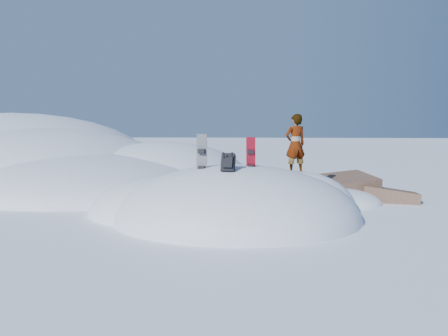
{
  "coord_description": "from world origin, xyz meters",
  "views": [
    {
      "loc": [
        0.31,
        -12.16,
        2.73
      ],
      "look_at": [
        -0.35,
        0.3,
        1.39
      ],
      "focal_mm": 35.0,
      "sensor_mm": 36.0,
      "label": 1
    }
  ],
  "objects_px": {
    "snowboard_red": "(251,161)",
    "snowboard_dark": "(202,162)",
    "backpack": "(228,163)",
    "person": "(295,144)"
  },
  "relations": [
    {
      "from": "snowboard_red",
      "to": "person",
      "type": "height_order",
      "value": "person"
    },
    {
      "from": "backpack",
      "to": "person",
      "type": "bearing_deg",
      "value": 48.77
    },
    {
      "from": "snowboard_dark",
      "to": "person",
      "type": "xyz_separation_m",
      "value": [
        2.67,
        1.06,
        0.43
      ]
    },
    {
      "from": "backpack",
      "to": "snowboard_red",
      "type": "bearing_deg",
      "value": 57.23
    },
    {
      "from": "snowboard_red",
      "to": "snowboard_dark",
      "type": "height_order",
      "value": "snowboard_dark"
    },
    {
      "from": "backpack",
      "to": "snowboard_dark",
      "type": "bearing_deg",
      "value": 149.81
    },
    {
      "from": "snowboard_red",
      "to": "backpack",
      "type": "distance_m",
      "value": 0.92
    },
    {
      "from": "snowboard_red",
      "to": "snowboard_dark",
      "type": "bearing_deg",
      "value": -169.64
    },
    {
      "from": "snowboard_dark",
      "to": "person",
      "type": "bearing_deg",
      "value": 33.68
    },
    {
      "from": "snowboard_dark",
      "to": "backpack",
      "type": "height_order",
      "value": "snowboard_dark"
    }
  ]
}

